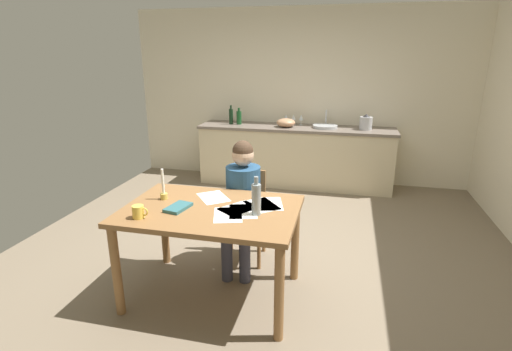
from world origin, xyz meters
TOP-DOWN VIEW (x-y plane):
  - ground_plane at (0.00, 0.00)m, footprint 5.20×5.20m
  - wall_back at (0.00, 2.60)m, footprint 5.20×0.12m
  - kitchen_counter at (0.00, 2.24)m, footprint 2.90×0.64m
  - dining_table at (-0.26, -0.79)m, footprint 1.37×0.92m
  - chair_at_table at (-0.17, -0.09)m, footprint 0.43×0.43m
  - person_seated at (-0.16, -0.24)m, footprint 0.35×0.61m
  - coffee_mug at (-0.71, -1.09)m, footprint 0.12×0.09m
  - candlestick at (-0.70, -0.69)m, footprint 0.06×0.06m
  - book_magazine at (-0.50, -0.87)m, footprint 0.17×0.24m
  - paper_letter at (0.12, -0.64)m, footprint 0.35×0.36m
  - paper_bill at (0.17, -0.60)m, footprint 0.28×0.34m
  - paper_envelope at (-0.32, -0.56)m, footprint 0.35×0.36m
  - paper_receipt at (-0.04, -0.75)m, footprint 0.35×0.36m
  - paper_notice at (-0.09, -0.89)m, footprint 0.29×0.34m
  - paper_flyer at (0.01, -0.80)m, footprint 0.29×0.34m
  - wine_bottle_on_table at (0.12, -0.83)m, footprint 0.07×0.07m
  - sink_unit at (0.43, 2.24)m, footprint 0.36×0.36m
  - bottle_oil at (-1.00, 2.22)m, footprint 0.06×0.06m
  - bottle_vinegar at (-0.88, 2.24)m, footprint 0.08×0.08m
  - mixing_bowl at (-0.14, 2.18)m, footprint 0.28×0.28m
  - stovetop_kettle at (1.00, 2.24)m, footprint 0.18×0.18m
  - wine_glass_near_sink at (0.06, 2.39)m, footprint 0.07×0.07m
  - wine_glass_by_kettle at (-0.06, 2.39)m, footprint 0.07×0.07m
  - wine_glass_back_left at (-0.17, 2.39)m, footprint 0.07×0.07m

SIDE VIEW (x-z plane):
  - ground_plane at x=0.00m, z-range -0.04..0.00m
  - kitchen_counter at x=0.00m, z-range 0.00..0.90m
  - chair_at_table at x=-0.17m, z-range 0.05..0.91m
  - dining_table at x=-0.26m, z-range 0.28..1.07m
  - person_seated at x=-0.16m, z-range 0.08..1.28m
  - paper_letter at x=0.12m, z-range 0.78..0.78m
  - paper_bill at x=0.17m, z-range 0.78..0.78m
  - paper_envelope at x=-0.32m, z-range 0.78..0.78m
  - paper_receipt at x=-0.04m, z-range 0.78..0.78m
  - paper_notice at x=-0.09m, z-range 0.78..0.78m
  - paper_flyer at x=0.01m, z-range 0.78..0.78m
  - book_magazine at x=-0.50m, z-range 0.78..0.81m
  - coffee_mug at x=-0.71m, z-range 0.78..0.88m
  - candlestick at x=-0.70m, z-range 0.72..0.99m
  - wine_bottle_on_table at x=0.12m, z-range 0.76..1.06m
  - sink_unit at x=0.43m, z-range 0.80..1.04m
  - mixing_bowl at x=-0.14m, z-range 0.90..1.02m
  - stovetop_kettle at x=1.00m, z-range 0.89..1.11m
  - bottle_vinegar at x=-0.88m, z-range 0.88..1.13m
  - wine_glass_near_sink at x=0.06m, z-range 0.93..1.09m
  - wine_glass_by_kettle at x=-0.06m, z-range 0.93..1.09m
  - wine_glass_back_left at x=-0.17m, z-range 0.93..1.09m
  - bottle_oil at x=-1.00m, z-range 0.88..1.17m
  - wall_back at x=0.00m, z-range 0.00..2.60m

